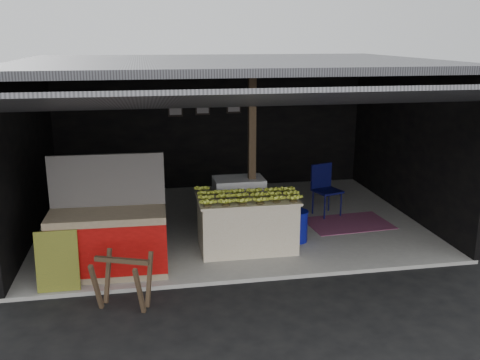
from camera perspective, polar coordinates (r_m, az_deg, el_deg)
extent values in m
plane|color=black|center=(7.82, 1.87, -10.82)|extent=(80.00, 80.00, 0.00)
cube|color=gray|center=(10.07, -1.13, -4.52)|extent=(7.00, 5.00, 0.06)
cube|color=black|center=(12.11, -3.09, 6.06)|extent=(7.00, 0.15, 2.90)
cube|color=black|center=(9.76, -21.93, 2.75)|extent=(0.15, 5.00, 2.90)
cube|color=black|center=(10.79, 17.54, 4.25)|extent=(0.15, 5.00, 2.90)
cube|color=#232326|center=(9.50, -1.23, 12.36)|extent=(7.20, 5.20, 0.12)
cube|color=#232326|center=(6.14, 3.99, 8.64)|extent=(7.40, 2.47, 0.48)
cube|color=#4B3725|center=(9.16, 1.28, 2.94)|extent=(0.12, 0.12, 2.85)
cube|color=silver|center=(8.67, 0.73, -4.73)|extent=(1.52, 0.92, 0.83)
cube|color=silver|center=(8.53, 0.74, -1.99)|extent=(1.58, 0.98, 0.04)
cube|color=white|center=(9.42, -0.12, -2.64)|extent=(0.87, 0.58, 0.97)
cube|color=navy|center=(9.12, 0.22, -2.92)|extent=(0.68, 0.02, 0.29)
cube|color=#B21414|center=(9.24, 0.22, -4.91)|extent=(0.43, 0.02, 0.10)
cube|color=#998466|center=(7.99, -13.81, -6.55)|extent=(1.68, 0.78, 0.93)
cube|color=#B60D0C|center=(7.65, -13.96, -7.57)|extent=(1.66, 0.07, 0.73)
cube|color=white|center=(7.64, -13.96, -7.60)|extent=(0.56, 0.03, 0.19)
cube|color=#182849|center=(8.03, -14.08, -0.04)|extent=(1.66, 0.10, 0.78)
cube|color=black|center=(7.69, -18.92, -8.21)|extent=(0.56, 0.14, 0.84)
cube|color=#4B3725|center=(7.10, -15.09, -10.98)|extent=(0.14, 0.27, 0.70)
cube|color=#4B3725|center=(6.88, -10.67, -11.58)|extent=(0.14, 0.27, 0.70)
cube|color=#4B3725|center=(7.38, -13.92, -9.86)|extent=(0.14, 0.27, 0.70)
cube|color=#4B3725|center=(7.17, -9.66, -10.38)|extent=(0.14, 0.27, 0.70)
cube|color=#4B3725|center=(7.00, -12.50, -8.39)|extent=(0.70, 0.32, 0.06)
cylinder|color=#0C1084|center=(9.07, 6.12, -5.00)|extent=(0.34, 0.34, 0.50)
cylinder|color=#0A0C3C|center=(10.18, 9.02, -2.88)|extent=(0.03, 0.03, 0.49)
cylinder|color=#0A0C3C|center=(10.40, 10.72, -2.56)|extent=(0.03, 0.03, 0.49)
cylinder|color=#0A0C3C|center=(10.47, 7.77, -2.32)|extent=(0.03, 0.03, 0.49)
cylinder|color=#0A0C3C|center=(10.69, 9.45, -2.02)|extent=(0.03, 0.03, 0.49)
cube|color=#0A0C3C|center=(10.36, 9.30, -1.16)|extent=(0.58, 0.58, 0.04)
cube|color=#0A0C3C|center=(10.46, 8.66, 0.43)|extent=(0.45, 0.18, 0.50)
cube|color=maroon|center=(10.12, 11.46, -4.53)|extent=(1.57, 1.11, 0.01)
cube|color=black|center=(11.88, -6.92, 7.74)|extent=(0.32, 0.03, 0.42)
cube|color=#4C4C59|center=(11.86, -6.91, 7.73)|extent=(0.26, 0.02, 0.34)
cube|color=black|center=(11.93, -4.02, 7.94)|extent=(0.32, 0.03, 0.42)
cube|color=#4C4C59|center=(11.91, -4.01, 7.93)|extent=(0.26, 0.02, 0.34)
cube|color=black|center=(12.03, -0.67, 8.13)|extent=(0.32, 0.03, 0.42)
cube|color=#4C4C59|center=(12.01, -0.65, 8.12)|extent=(0.26, 0.02, 0.34)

